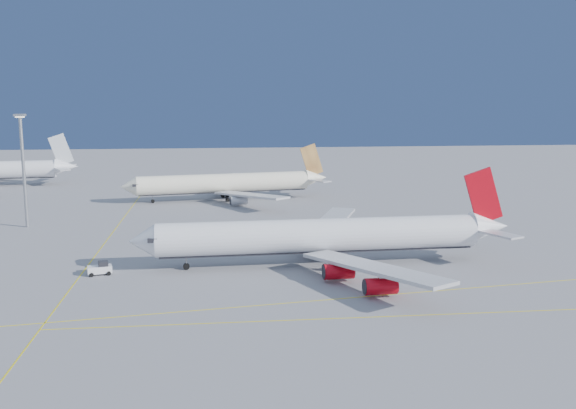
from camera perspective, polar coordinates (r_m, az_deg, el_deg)
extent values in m
plane|color=slate|center=(96.16, 5.01, -7.16)|extent=(500.00, 500.00, 0.00)
cube|color=#D8C60C|center=(84.41, 10.27, -9.71)|extent=(90.00, 0.18, 0.02)
cube|color=#D8C60C|center=(90.55, 5.76, -8.24)|extent=(118.86, 16.88, 0.02)
cube|color=#D8C60C|center=(125.26, -16.12, -3.51)|extent=(0.18, 140.00, 0.02)
cylinder|color=white|center=(106.14, 2.78, -2.76)|extent=(53.36, 7.62, 5.51)
cone|color=white|center=(104.46, -12.87, -3.20)|extent=(4.49, 5.67, 5.51)
cone|color=white|center=(115.59, 17.49, -1.88)|extent=(6.85, 5.49, 5.23)
cube|color=black|center=(104.21, -11.89, -2.87)|extent=(1.73, 5.29, 0.66)
cube|color=#B7B7BC|center=(93.08, 7.57, -5.59)|extent=(17.36, 26.57, 0.52)
cube|color=#B7B7BC|center=(122.19, 3.57, -1.82)|extent=(15.56, 27.18, 0.52)
cube|color=#B30713|center=(114.06, 16.98, 0.71)|extent=(7.32, 0.72, 10.05)
cylinder|color=gray|center=(104.93, -9.04, -4.88)|extent=(0.23, 0.23, 2.18)
cylinder|color=black|center=(105.21, -9.02, -5.46)|extent=(1.07, 0.71, 1.04)
cylinder|color=gray|center=(103.41, 3.70, -5.00)|extent=(0.30, 0.30, 2.18)
cylinder|color=black|center=(103.69, 3.70, -5.58)|extent=(1.08, 0.90, 1.04)
cylinder|color=gray|center=(110.80, 2.85, -3.99)|extent=(0.30, 0.30, 2.18)
cylinder|color=black|center=(111.06, 2.84, -4.53)|extent=(1.08, 0.90, 1.04)
cylinder|color=#B30713|center=(97.22, 4.54, -5.95)|extent=(4.65, 2.55, 2.37)
cylinder|color=#B30713|center=(90.58, 8.24, -7.21)|extent=(4.65, 2.55, 2.37)
cylinder|color=#B30713|center=(117.07, 2.23, -3.22)|extent=(4.65, 2.55, 2.37)
cylinder|color=#B30713|center=(125.75, 3.33, -2.32)|extent=(4.65, 2.55, 2.37)
cylinder|color=white|center=(172.32, -5.73, 1.91)|extent=(46.01, 12.58, 5.02)
cone|color=white|center=(169.77, -14.01, 1.55)|extent=(4.75, 5.61, 5.02)
cone|color=white|center=(178.61, 2.51, 2.40)|extent=(6.88, 5.73, 4.77)
cube|color=black|center=(169.76, -13.45, 1.75)|extent=(2.18, 4.94, 0.62)
cube|color=#B7B7BC|center=(159.92, -3.34, 0.83)|extent=(18.05, 22.70, 0.48)
cube|color=#B7B7BC|center=(186.76, -5.19, 2.10)|extent=(11.32, 24.94, 0.48)
cube|color=#D8A250|center=(177.64, 2.11, 3.96)|extent=(6.75, 1.52, 9.32)
cylinder|color=gray|center=(170.51, -11.93, 0.63)|extent=(0.21, 0.21, 2.03)
cylinder|color=black|center=(170.67, -11.92, 0.30)|extent=(1.06, 0.77, 0.97)
cylinder|color=gray|center=(169.45, -5.20, 0.75)|extent=(0.28, 0.28, 2.03)
cylinder|color=black|center=(169.61, -5.20, 0.41)|extent=(1.09, 0.94, 0.97)
cylinder|color=gray|center=(176.38, -5.64, 1.10)|extent=(0.28, 0.28, 2.03)
cylinder|color=black|center=(176.54, -5.63, 0.77)|extent=(1.09, 0.94, 0.97)
cylinder|color=#B7B7BC|center=(162.04, -4.40, 0.35)|extent=(4.54, 2.88, 2.20)
cylinder|color=#B7B7BC|center=(184.13, -5.81, 1.46)|extent=(4.54, 2.88, 2.20)
cone|color=white|center=(213.65, -19.06, 3.21)|extent=(7.26, 5.81, 5.15)
cube|color=silver|center=(213.34, -19.53, 4.62)|extent=(7.46, 1.18, 10.25)
cube|color=white|center=(105.30, -16.39, -5.55)|extent=(4.02, 2.64, 1.11)
cube|color=black|center=(105.11, -16.11, -5.10)|extent=(1.80, 1.86, 0.83)
cylinder|color=black|center=(104.45, -17.06, -6.00)|extent=(0.70, 0.46, 0.65)
cylinder|color=black|center=(106.32, -17.11, -5.73)|extent=(0.70, 0.46, 0.65)
cylinder|color=black|center=(104.56, -15.64, -5.91)|extent=(0.70, 0.46, 0.65)
cylinder|color=black|center=(106.43, -15.71, -5.64)|extent=(0.70, 0.46, 0.65)
cylinder|color=gray|center=(145.95, -22.43, 2.66)|extent=(0.66, 0.66, 23.51)
cube|color=gray|center=(145.11, -22.74, 7.34)|extent=(2.07, 2.07, 0.47)
cube|color=white|center=(145.12, -22.73, 7.19)|extent=(1.50, 1.50, 0.24)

